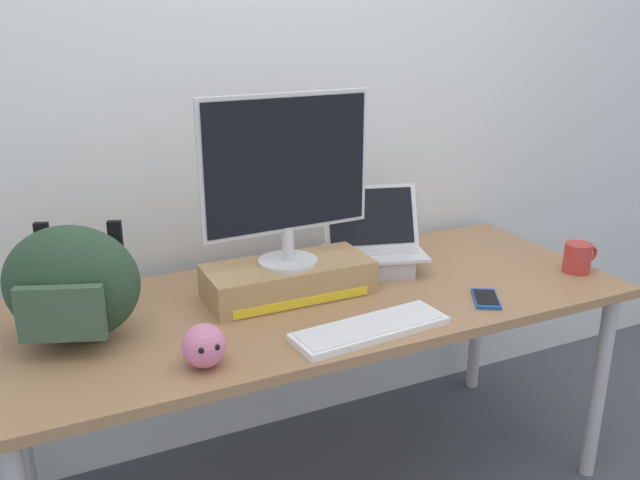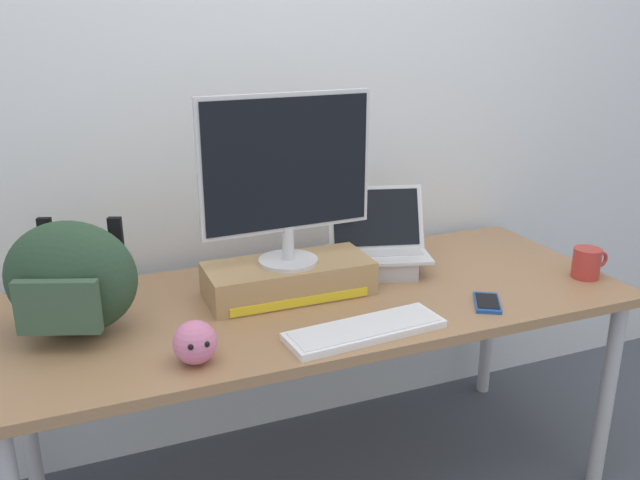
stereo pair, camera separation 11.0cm
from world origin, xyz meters
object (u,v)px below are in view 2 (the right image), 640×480
object	(u,v)px
messenger_backpack	(71,279)
cell_phone	(487,303)
open_laptop	(378,255)
external_keyboard	(365,330)
coffee_mug	(587,263)
plush_toy	(195,342)
desktop_monitor	(287,173)
toner_box_yellow	(289,278)

from	to	relation	value
messenger_backpack	cell_phone	size ratio (longest dim) A/B	2.51
open_laptop	external_keyboard	world-z (taller)	open_laptop
open_laptop	external_keyboard	distance (m)	0.47
external_keyboard	coffee_mug	distance (m)	0.85
messenger_backpack	plush_toy	bearing A→B (deg)	-26.25
messenger_backpack	cell_phone	bearing A→B (deg)	7.76
desktop_monitor	external_keyboard	bearing A→B (deg)	-76.15
coffee_mug	messenger_backpack	bearing A→B (deg)	172.74
desktop_monitor	plush_toy	bearing A→B (deg)	-141.59
external_keyboard	messenger_backpack	bearing A→B (deg)	153.00
open_laptop	desktop_monitor	bearing A→B (deg)	-152.88
open_laptop	coffee_mug	distance (m)	0.68
desktop_monitor	messenger_backpack	size ratio (longest dim) A/B	1.34
open_laptop	coffee_mug	bearing A→B (deg)	-11.34
external_keyboard	messenger_backpack	xyz separation A→B (m)	(-0.72, 0.30, 0.14)
messenger_backpack	cell_phone	xyz separation A→B (m)	(1.13, -0.26, -0.15)
desktop_monitor	coffee_mug	world-z (taller)	desktop_monitor
desktop_monitor	messenger_backpack	bearing A→B (deg)	179.84
toner_box_yellow	messenger_backpack	xyz separation A→B (m)	(-0.61, -0.03, 0.10)
toner_box_yellow	desktop_monitor	xyz separation A→B (m)	(0.00, -0.00, 0.33)
desktop_monitor	toner_box_yellow	bearing A→B (deg)	91.14
desktop_monitor	plush_toy	distance (m)	0.57
toner_box_yellow	open_laptop	xyz separation A→B (m)	(0.34, 0.07, 0.01)
external_keyboard	messenger_backpack	size ratio (longest dim) A/B	1.14
toner_box_yellow	cell_phone	distance (m)	0.60
external_keyboard	open_laptop	bearing A→B (deg)	54.52
toner_box_yellow	plush_toy	world-z (taller)	plush_toy
toner_box_yellow	messenger_backpack	size ratio (longest dim) A/B	1.28
desktop_monitor	external_keyboard	world-z (taller)	desktop_monitor
external_keyboard	cell_phone	size ratio (longest dim) A/B	2.87
desktop_monitor	cell_phone	size ratio (longest dim) A/B	3.35
toner_box_yellow	plush_toy	bearing A→B (deg)	-138.28
toner_box_yellow	coffee_mug	bearing A→B (deg)	-13.82
toner_box_yellow	open_laptop	world-z (taller)	open_laptop
messenger_backpack	cell_phone	world-z (taller)	messenger_backpack
toner_box_yellow	coffee_mug	distance (m)	0.97
external_keyboard	cell_phone	distance (m)	0.42
plush_toy	cell_phone	bearing A→B (deg)	1.39
toner_box_yellow	cell_phone	size ratio (longest dim) A/B	3.20
coffee_mug	cell_phone	bearing A→B (deg)	-171.88
open_laptop	external_keyboard	bearing A→B (deg)	-105.67
toner_box_yellow	external_keyboard	xyz separation A→B (m)	(0.10, -0.33, -0.04)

